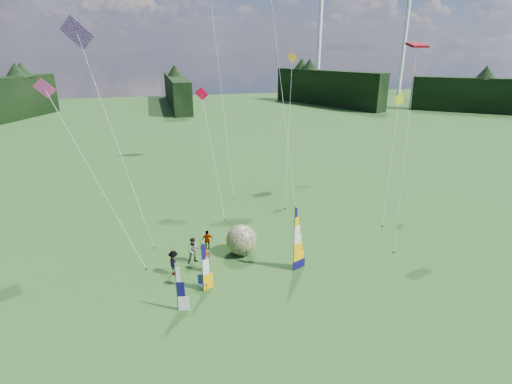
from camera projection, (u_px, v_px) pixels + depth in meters
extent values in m
plane|color=#36712A|center=(289.00, 298.00, 23.95)|extent=(220.00, 220.00, 0.00)
sphere|color=#000775|center=(242.00, 240.00, 28.76)|extent=(2.85, 2.85, 2.23)
imported|color=#66594C|center=(206.00, 259.00, 26.57)|extent=(0.74, 0.58, 1.79)
imported|color=#66594C|center=(194.00, 250.00, 27.66)|extent=(0.95, 0.53, 1.88)
imported|color=#66594C|center=(174.00, 263.00, 26.25)|extent=(0.60, 1.15, 1.70)
imported|color=#66594C|center=(207.00, 240.00, 29.56)|extent=(0.93, 0.46, 1.52)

